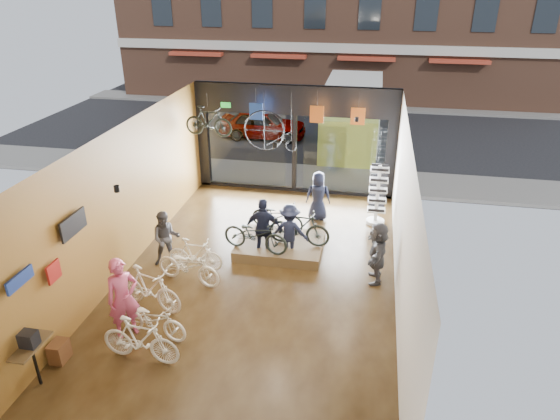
% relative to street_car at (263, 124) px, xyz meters
% --- Properties ---
extents(ground_plane, '(7.00, 12.00, 0.04)m').
position_rel_street_car_xyz_m(ground_plane, '(2.47, -12.00, -0.71)').
color(ground_plane, black).
rests_on(ground_plane, ground).
extents(ceiling, '(7.00, 12.00, 0.04)m').
position_rel_street_car_xyz_m(ceiling, '(2.47, -12.00, 3.13)').
color(ceiling, black).
rests_on(ceiling, ground).
extents(wall_left, '(0.04, 12.00, 3.80)m').
position_rel_street_car_xyz_m(wall_left, '(-1.05, -12.00, 1.21)').
color(wall_left, '#9A6331').
rests_on(wall_left, ground).
extents(wall_right, '(0.04, 12.00, 3.80)m').
position_rel_street_car_xyz_m(wall_right, '(5.99, -12.00, 1.21)').
color(wall_right, beige).
rests_on(wall_right, ground).
extents(wall_back, '(7.00, 0.04, 3.80)m').
position_rel_street_car_xyz_m(wall_back, '(2.47, -18.02, 1.21)').
color(wall_back, beige).
rests_on(wall_back, ground).
extents(storefront, '(7.00, 0.26, 3.80)m').
position_rel_street_car_xyz_m(storefront, '(2.47, -6.00, 1.21)').
color(storefront, black).
rests_on(storefront, ground).
extents(exit_sign, '(0.35, 0.06, 0.18)m').
position_rel_street_car_xyz_m(exit_sign, '(0.07, -6.12, 2.36)').
color(exit_sign, '#198C26').
rests_on(exit_sign, storefront).
extents(street_road, '(30.00, 18.00, 0.02)m').
position_rel_street_car_xyz_m(street_road, '(2.47, 3.00, -0.70)').
color(street_road, black).
rests_on(street_road, ground).
extents(sidewalk_near, '(30.00, 2.40, 0.12)m').
position_rel_street_car_xyz_m(sidewalk_near, '(2.47, -4.80, -0.63)').
color(sidewalk_near, slate).
rests_on(sidewalk_near, ground).
extents(sidewalk_far, '(30.00, 2.00, 0.12)m').
position_rel_street_car_xyz_m(sidewalk_far, '(2.47, 7.00, -0.63)').
color(sidewalk_far, slate).
rests_on(sidewalk_far, ground).
extents(street_car, '(4.05, 1.63, 1.38)m').
position_rel_street_car_xyz_m(street_car, '(0.00, 0.00, 0.00)').
color(street_car, gray).
rests_on(street_car, street_road).
extents(box_truck, '(2.41, 7.24, 2.85)m').
position_rel_street_car_xyz_m(box_truck, '(4.18, -1.00, 0.74)').
color(box_truck, silver).
rests_on(box_truck, street_road).
extents(floor_bike_1, '(1.73, 0.60, 1.02)m').
position_rel_street_car_xyz_m(floor_bike_1, '(0.84, -15.28, -0.18)').
color(floor_bike_1, beige).
rests_on(floor_bike_1, ground_plane).
extents(floor_bike_2, '(1.73, 0.89, 0.87)m').
position_rel_street_car_xyz_m(floor_bike_2, '(0.76, -14.51, -0.26)').
color(floor_bike_2, beige).
rests_on(floor_bike_2, ground_plane).
extents(floor_bike_3, '(1.85, 0.95, 1.07)m').
position_rel_street_car_xyz_m(floor_bike_3, '(0.28, -13.58, -0.16)').
color(floor_bike_3, beige).
rests_on(floor_bike_3, ground_plane).
extents(floor_bike_4, '(1.89, 1.01, 0.94)m').
position_rel_street_car_xyz_m(floor_bike_4, '(0.79, -12.38, -0.22)').
color(floor_bike_4, beige).
rests_on(floor_bike_4, ground_plane).
extents(floor_bike_5, '(1.51, 0.45, 0.91)m').
position_rel_street_car_xyz_m(floor_bike_5, '(0.76, -11.78, -0.24)').
color(floor_bike_5, beige).
rests_on(floor_bike_5, ground_plane).
extents(display_platform, '(2.40, 1.80, 0.30)m').
position_rel_street_car_xyz_m(display_platform, '(2.79, -10.40, -0.54)').
color(display_platform, '#4D391E').
rests_on(display_platform, ground_plane).
extents(display_bike_left, '(1.95, 1.01, 0.98)m').
position_rel_street_car_xyz_m(display_bike_left, '(2.22, -11.01, 0.10)').
color(display_bike_left, black).
rests_on(display_bike_left, display_platform).
extents(display_bike_mid, '(1.76, 0.61, 1.04)m').
position_rel_street_car_xyz_m(display_bike_mid, '(3.33, -10.47, 0.13)').
color(display_bike_mid, black).
rests_on(display_bike_mid, display_platform).
extents(display_bike_right, '(1.71, 0.92, 0.86)m').
position_rel_street_car_xyz_m(display_bike_right, '(2.57, -9.68, 0.04)').
color(display_bike_right, black).
rests_on(display_bike_right, display_platform).
extents(customer_0, '(0.80, 0.79, 1.86)m').
position_rel_street_car_xyz_m(customer_0, '(0.17, -14.56, 0.24)').
color(customer_0, '#CC4C72').
rests_on(customer_0, ground_plane).
extents(customer_1, '(0.92, 0.83, 1.55)m').
position_rel_street_car_xyz_m(customer_1, '(-0.07, -11.65, 0.08)').
color(customer_1, '#3F3F44').
rests_on(customer_1, ground_plane).
extents(customer_2, '(1.03, 0.45, 1.74)m').
position_rel_street_car_xyz_m(customer_2, '(2.41, -10.79, 0.18)').
color(customer_2, '#161C33').
rests_on(customer_2, ground_plane).
extents(customer_3, '(1.03, 0.61, 1.58)m').
position_rel_street_car_xyz_m(customer_3, '(3.10, -10.64, 0.10)').
color(customer_3, '#161C33').
rests_on(customer_3, ground_plane).
extents(customer_4, '(0.83, 0.58, 1.60)m').
position_rel_street_car_xyz_m(customer_4, '(3.59, -8.19, 0.11)').
color(customer_4, '#161C33').
rests_on(customer_4, ground_plane).
extents(customer_5, '(0.52, 1.53, 1.64)m').
position_rel_street_car_xyz_m(customer_5, '(5.47, -11.43, 0.13)').
color(customer_5, '#3F3F44').
rests_on(customer_5, ground_plane).
extents(sunglasses_rack, '(0.68, 0.61, 1.93)m').
position_rel_street_car_xyz_m(sunglasses_rack, '(5.42, -8.12, 0.28)').
color(sunglasses_rack, white).
rests_on(sunglasses_rack, ground_plane).
extents(wall_merch, '(0.40, 2.40, 2.60)m').
position_rel_street_car_xyz_m(wall_merch, '(-0.91, -15.50, 0.61)').
color(wall_merch, navy).
rests_on(wall_merch, wall_left).
extents(penny_farthing, '(1.68, 0.06, 1.35)m').
position_rel_street_car_xyz_m(penny_farthing, '(1.95, -7.24, 1.81)').
color(penny_farthing, black).
rests_on(penny_farthing, ceiling).
extents(hung_bike, '(1.62, 0.59, 0.95)m').
position_rel_street_car_xyz_m(hung_bike, '(-0.01, -7.80, 2.23)').
color(hung_bike, black).
rests_on(hung_bike, ceiling).
extents(jersey_left, '(0.45, 0.03, 0.55)m').
position_rel_street_car_xyz_m(jersey_left, '(1.30, -6.80, 2.36)').
color(jersey_left, '#1E3F99').
rests_on(jersey_left, ceiling).
extents(jersey_mid, '(0.45, 0.03, 0.55)m').
position_rel_street_car_xyz_m(jersey_mid, '(3.31, -6.80, 2.36)').
color(jersey_mid, '#CC5919').
rests_on(jersey_mid, ceiling).
extents(jersey_right, '(0.45, 0.03, 0.55)m').
position_rel_street_car_xyz_m(jersey_right, '(4.62, -6.80, 2.36)').
color(jersey_right, '#CC5919').
rests_on(jersey_right, ceiling).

